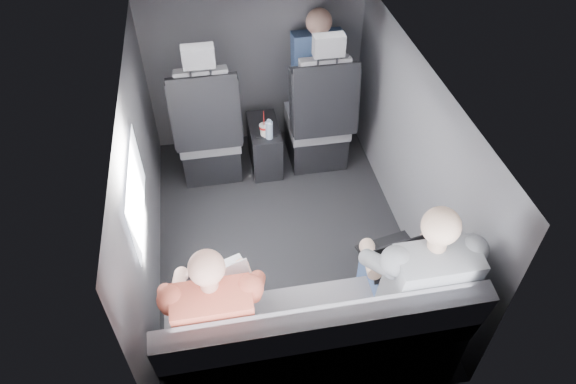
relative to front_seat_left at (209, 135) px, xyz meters
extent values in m
plane|color=black|center=(0.45, -0.84, -0.40)|extent=(2.60, 2.60, 0.00)
plane|color=#B2B2AD|center=(0.45, -0.84, 0.95)|extent=(2.60, 2.60, 0.00)
cube|color=#56565B|center=(-0.45, -0.84, 0.27)|extent=(0.02, 2.60, 1.35)
cube|color=#56565B|center=(1.35, -0.84, 0.27)|extent=(0.02, 2.60, 1.35)
cube|color=#56565B|center=(0.45, 0.46, 0.27)|extent=(1.80, 0.02, 1.35)
cube|color=#56565B|center=(0.45, -2.14, 0.27)|extent=(1.80, 0.02, 1.35)
cube|color=white|center=(-0.43, -1.14, 0.50)|extent=(0.02, 0.75, 0.42)
cube|color=black|center=(0.90, -0.17, 0.40)|extent=(0.35, 0.11, 0.59)
cube|color=black|center=(0.00, 0.08, -0.25)|extent=(0.46, 0.48, 0.30)
cube|color=slate|center=(0.00, 0.06, -0.02)|extent=(0.48, 0.46, 0.14)
cube|color=slate|center=(0.00, -0.14, 0.35)|extent=(0.38, 0.18, 0.61)
cube|color=black|center=(-0.22, -0.14, 0.32)|extent=(0.08, 0.21, 0.53)
cube|color=black|center=(0.22, -0.14, 0.32)|extent=(0.08, 0.21, 0.53)
cube|color=black|center=(0.00, -0.20, 0.34)|extent=(0.50, 0.11, 0.58)
cube|color=slate|center=(0.00, -0.18, 0.79)|extent=(0.22, 0.10, 0.15)
cube|color=black|center=(0.90, 0.08, -0.25)|extent=(0.46, 0.48, 0.30)
cube|color=slate|center=(0.90, 0.06, -0.02)|extent=(0.48, 0.46, 0.14)
cube|color=slate|center=(0.90, -0.14, 0.35)|extent=(0.38, 0.18, 0.61)
cube|color=black|center=(0.68, -0.14, 0.32)|extent=(0.08, 0.21, 0.53)
cube|color=black|center=(1.12, -0.14, 0.32)|extent=(0.08, 0.21, 0.53)
cube|color=black|center=(0.90, -0.20, 0.34)|extent=(0.50, 0.11, 0.58)
cube|color=slate|center=(0.90, -0.18, 0.79)|extent=(0.22, 0.10, 0.15)
cube|color=black|center=(0.45, 0.04, -0.20)|extent=(0.24, 0.48, 0.40)
cylinder|color=black|center=(0.40, -0.08, 0.00)|extent=(0.09, 0.09, 0.01)
cylinder|color=black|center=(0.51, -0.08, 0.00)|extent=(0.09, 0.09, 0.01)
cube|color=slate|center=(0.45, -1.86, -0.18)|extent=(1.60, 0.50, 0.45)
cube|color=slate|center=(0.45, -2.09, 0.28)|extent=(1.60, 0.17, 0.47)
cylinder|color=red|center=(0.44, -0.09, 0.08)|extent=(0.08, 0.08, 0.02)
cylinder|color=white|center=(0.44, -0.09, 0.10)|extent=(0.08, 0.08, 0.01)
cylinder|color=red|center=(0.44, -0.09, 0.17)|extent=(0.01, 0.01, 0.13)
cylinder|color=#B2D1F1|center=(0.47, -0.12, 0.07)|extent=(0.06, 0.06, 0.15)
cylinder|color=#B2D1F1|center=(0.47, -0.12, 0.16)|extent=(0.03, 0.03, 0.02)
cube|color=silver|center=(-0.01, -1.59, 0.19)|extent=(0.37, 0.31, 0.02)
cube|color=silver|center=(-0.01, -1.60, 0.20)|extent=(0.28, 0.20, 0.00)
cube|color=silver|center=(-0.01, -1.52, 0.20)|extent=(0.10, 0.08, 0.00)
cube|color=silver|center=(-0.01, -1.73, 0.30)|extent=(0.31, 0.17, 0.21)
cube|color=silver|center=(-0.01, -1.72, 0.30)|extent=(0.27, 0.14, 0.18)
cube|color=black|center=(0.96, -1.57, 0.19)|extent=(0.37, 0.29, 0.02)
cube|color=black|center=(0.96, -1.59, 0.20)|extent=(0.29, 0.18, 0.00)
cube|color=black|center=(0.96, -1.50, 0.20)|extent=(0.11, 0.07, 0.00)
cube|color=black|center=(0.96, -1.72, 0.31)|extent=(0.34, 0.13, 0.22)
cube|color=silver|center=(0.96, -1.71, 0.31)|extent=(0.30, 0.11, 0.19)
cube|color=#343439|center=(-0.16, -1.74, 0.11)|extent=(0.14, 0.41, 0.12)
cube|color=#343439|center=(0.04, -1.74, 0.11)|extent=(0.14, 0.41, 0.12)
cube|color=#343439|center=(-0.16, -1.53, -0.18)|extent=(0.12, 0.12, 0.45)
cube|color=#343439|center=(0.04, -1.53, -0.18)|extent=(0.12, 0.12, 0.45)
cube|color=#C85642|center=(-0.06, -1.94, 0.34)|extent=(0.37, 0.25, 0.50)
sphere|color=tan|center=(-0.06, -1.91, 0.70)|extent=(0.17, 0.17, 0.17)
cylinder|color=tan|center=(-0.25, -1.66, 0.25)|extent=(0.10, 0.26, 0.11)
cylinder|color=tan|center=(0.12, -1.66, 0.25)|extent=(0.10, 0.26, 0.11)
cube|color=navy|center=(0.90, -1.74, 0.12)|extent=(0.15, 0.45, 0.13)
cube|color=navy|center=(1.13, -1.74, 0.12)|extent=(0.15, 0.45, 0.13)
cube|color=navy|center=(0.90, -1.50, -0.18)|extent=(0.13, 0.13, 0.45)
cube|color=navy|center=(1.13, -1.50, -0.18)|extent=(0.13, 0.13, 0.45)
cube|color=slate|center=(1.01, -1.94, 0.37)|extent=(0.41, 0.28, 0.55)
sphere|color=tan|center=(1.01, -1.91, 0.76)|extent=(0.18, 0.18, 0.18)
cylinder|color=tan|center=(0.81, -1.66, 0.27)|extent=(0.12, 0.28, 0.12)
cylinder|color=tan|center=(1.22, -1.66, 0.27)|extent=(0.12, 0.28, 0.12)
cube|color=navy|center=(0.93, 0.24, 0.38)|extent=(0.41, 0.26, 0.59)
sphere|color=tan|center=(0.93, 0.26, 0.76)|extent=(0.20, 0.20, 0.20)
cube|color=navy|center=(0.93, 0.30, 0.09)|extent=(0.35, 0.41, 0.12)
camera|label=1|loc=(0.04, -3.36, 2.49)|focal=32.00mm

